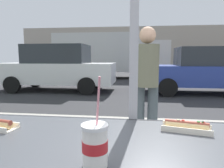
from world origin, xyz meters
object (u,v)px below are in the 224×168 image
at_px(parked_car_white, 57,68).
at_px(box_truck, 110,54).
at_px(pedestrian, 147,79).
at_px(soda_cup_right, 95,145).
at_px(hotdog_tray_far, 186,126).
at_px(parked_car_blue, 206,70).

bearing_deg(parked_car_white, box_truck, 75.66).
relative_size(box_truck, pedestrian, 4.42).
relative_size(soda_cup_right, box_truck, 0.04).
height_order(box_truck, pedestrian, box_truck).
bearing_deg(soda_cup_right, parked_car_white, 112.90).
relative_size(hotdog_tray_far, box_truck, 0.03).
distance_m(hotdog_tray_far, parked_car_white, 7.72).
distance_m(hotdog_tray_far, box_truck, 12.53).
distance_m(parked_car_blue, pedestrian, 5.65).
relative_size(hotdog_tray_far, pedestrian, 0.15).
bearing_deg(hotdog_tray_far, soda_cup_right, -134.90).
xyz_separation_m(hotdog_tray_far, parked_car_white, (-3.45, 6.91, -0.09)).
distance_m(hotdog_tray_far, parked_car_blue, 7.27).
height_order(parked_car_blue, pedestrian, pedestrian).
bearing_deg(parked_car_blue, hotdog_tray_far, -108.15).
bearing_deg(pedestrian, parked_car_white, 123.05).
bearing_deg(parked_car_white, parked_car_blue, 0.00).
xyz_separation_m(box_truck, pedestrian, (1.95, -10.56, -0.52)).
height_order(parked_car_white, pedestrian, parked_car_white).
distance_m(soda_cup_right, parked_car_white, 7.91).
relative_size(parked_car_white, pedestrian, 2.82).
xyz_separation_m(soda_cup_right, box_truck, (-1.69, 12.72, 0.51)).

